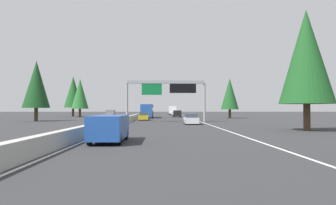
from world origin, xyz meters
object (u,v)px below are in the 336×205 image
object	(u,v)px
pickup_distant_a	(174,112)
conifer_left_mid	(80,94)
minivan_far_left	(177,113)
conifer_right_mid	(230,94)
minivan_mid_center	(109,127)
sedan_near_right	(144,116)
bus_distant_b	(147,110)
conifer_left_near	(36,84)
sedan_far_right	(171,112)
sedan_mid_right	(191,119)
conifer_right_near	(306,57)
conifer_left_far	(73,92)
oncoming_near	(110,114)
box_truck_near_center	(172,110)
sign_gantry_overhead	(167,89)

from	to	relation	value
pickup_distant_a	conifer_left_mid	world-z (taller)	conifer_left_mid
minivan_far_left	conifer_right_mid	xyz separation A→B (m)	(-9.94, -11.39, 4.50)
minivan_mid_center	sedan_near_right	xyz separation A→B (m)	(37.95, 0.08, -0.27)
bus_distant_b	conifer_left_near	size ratio (longest dim) A/B	1.12
minivan_mid_center	sedan_near_right	world-z (taller)	minivan_mid_center
sedan_far_right	sedan_mid_right	bearing A→B (deg)	-179.77
sedan_mid_right	minivan_far_left	size ratio (longest dim) A/B	0.88
conifer_right_near	conifer_left_far	xyz separation A→B (m)	(57.38, 38.79, -0.40)
sedan_far_right	conifer_right_mid	world-z (taller)	conifer_right_mid
conifer_right_near	sedan_near_right	bearing A→B (deg)	32.06
conifer_left_near	conifer_right_near	bearing A→B (deg)	-123.65
bus_distant_b	sedan_far_right	size ratio (longest dim) A/B	2.61
conifer_right_mid	conifer_left_far	bearing A→B (deg)	66.68
sedan_near_right	conifer_left_far	bearing A→B (deg)	35.86
sedan_near_right	oncoming_near	xyz separation A→B (m)	(13.84, 8.52, 0.23)
minivan_far_left	conifer_left_near	size ratio (longest dim) A/B	0.49
minivan_far_left	oncoming_near	size ratio (longest dim) A/B	0.89
oncoming_near	conifer_right_near	bearing A→B (deg)	31.91
box_truck_near_center	pickup_distant_a	distance (m)	8.39
minivan_mid_center	box_truck_near_center	xyz separation A→B (m)	(89.75, -6.86, 0.66)
conifer_right_near	conifer_left_mid	world-z (taller)	conifer_right_near
box_truck_near_center	pickup_distant_a	xyz separation A→B (m)	(-8.35, -0.31, -0.70)
sign_gantry_overhead	oncoming_near	distance (m)	25.71
sedan_mid_right	conifer_right_near	world-z (taller)	conifer_right_near
box_truck_near_center	sedan_far_right	size ratio (longest dim) A/B	1.93
sedan_mid_right	sedan_near_right	bearing A→B (deg)	25.72
sign_gantry_overhead	pickup_distant_a	distance (m)	51.84
minivan_far_left	conifer_left_near	bearing A→B (deg)	136.37
minivan_mid_center	conifer_left_mid	xyz separation A→B (m)	(59.08, 17.35, 4.93)
conifer_left_mid	sign_gantry_overhead	bearing A→B (deg)	-143.79
conifer_left_near	oncoming_near	bearing A→B (deg)	-27.88
sign_gantry_overhead	bus_distant_b	world-z (taller)	sign_gantry_overhead
conifer_left_mid	conifer_left_far	bearing A→B (deg)	25.94
minivan_mid_center	conifer_left_near	distance (m)	38.69
sedan_near_right	conifer_right_mid	world-z (taller)	conifer_right_mid
bus_distant_b	conifer_left_far	distance (m)	25.94
sedan_near_right	box_truck_near_center	distance (m)	52.28
minivan_mid_center	conifer_left_near	size ratio (longest dim) A/B	0.49
sedan_far_right	conifer_right_mid	bearing A→B (deg)	-168.99
minivan_far_left	sedan_far_right	bearing A→B (deg)	0.25
sedan_mid_right	conifer_left_mid	bearing A→B (deg)	34.10
box_truck_near_center	pickup_distant_a	size ratio (longest dim) A/B	1.52
box_truck_near_center	pickup_distant_a	world-z (taller)	box_truck_near_center
sign_gantry_overhead	box_truck_near_center	world-z (taller)	sign_gantry_overhead
bus_distant_b	conifer_right_mid	distance (m)	19.35
box_truck_near_center	conifer_left_far	size ratio (longest dim) A/B	0.76
sedan_near_right	minivan_far_left	size ratio (longest dim) A/B	0.88
minivan_far_left	conifer_left_near	xyz separation A→B (m)	(-26.49, 25.25, 5.30)
bus_distant_b	oncoming_near	world-z (taller)	bus_distant_b
sedan_far_right	minivan_far_left	xyz separation A→B (m)	(-49.76, -0.22, 0.27)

